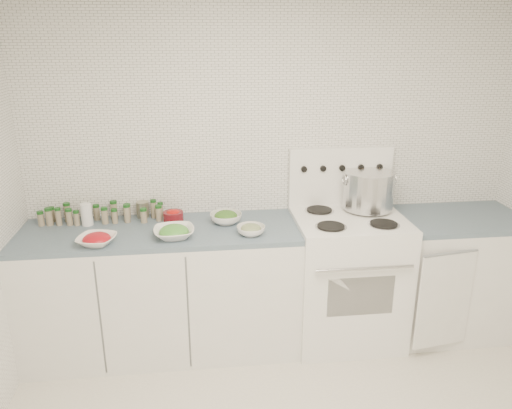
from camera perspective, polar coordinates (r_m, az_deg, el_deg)
name	(u,v)px	position (r m, az deg, el deg)	size (l,w,h in m)	color
room_walls	(331,180)	(2.11, 8.60, 2.75)	(3.54, 3.04, 2.52)	white
counter_left	(163,290)	(3.58, -10.55, -9.55)	(1.85, 0.62, 0.90)	white
stove	(346,274)	(3.69, 10.26, -7.80)	(0.76, 0.70, 1.36)	white
counter_right	(453,273)	(4.02, 21.62, -7.33)	(0.89, 0.69, 0.90)	white
stock_pot	(369,188)	(3.64, 12.75, 1.80)	(0.38, 0.35, 0.27)	silver
bowl_tomato	(97,240)	(3.24, -17.74, -3.83)	(0.28, 0.28, 0.08)	white
bowl_snowpea	(174,232)	(3.23, -9.35, -3.12)	(0.28, 0.28, 0.09)	white
bowl_broccoli	(226,217)	(3.44, -3.46, -1.45)	(0.26, 0.26, 0.09)	white
bowl_zucchini	(251,230)	(3.23, -0.58, -2.88)	(0.24, 0.24, 0.07)	white
bowl_pepper	(173,216)	(3.51, -9.43, -1.26)	(0.14, 0.14, 0.08)	maroon
salt_canister	(87,215)	(3.57, -18.78, -1.09)	(0.08, 0.08, 0.15)	white
tin_can	(143,209)	(3.62, -12.82, -0.55)	(0.09, 0.09, 0.11)	gray
spice_cluster	(100,214)	(3.61, -17.38, -1.00)	(0.84, 0.15, 0.13)	gray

